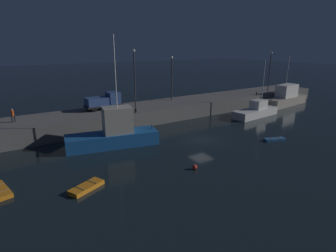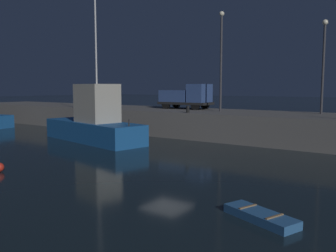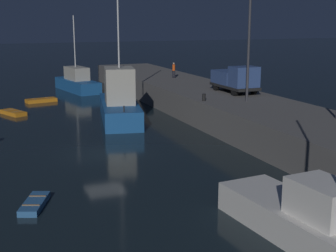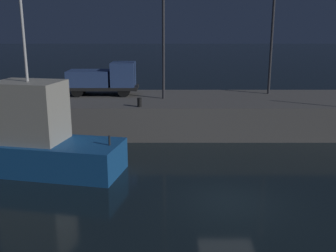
{
  "view_description": "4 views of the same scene",
  "coord_description": "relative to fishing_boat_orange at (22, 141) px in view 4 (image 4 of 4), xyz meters",
  "views": [
    {
      "loc": [
        -21.99,
        -25.83,
        11.65
      ],
      "look_at": [
        -1.82,
        5.07,
        0.88
      ],
      "focal_mm": 29.83,
      "sensor_mm": 36.0,
      "label": 1
    },
    {
      "loc": [
        11.61,
        -16.54,
        4.41
      ],
      "look_at": [
        -3.51,
        5.11,
        1.58
      ],
      "focal_mm": 38.41,
      "sensor_mm": 36.0,
      "label": 2
    },
    {
      "loc": [
        29.45,
        -7.25,
        8.67
      ],
      "look_at": [
        -0.65,
        4.82,
        1.38
      ],
      "focal_mm": 50.59,
      "sensor_mm": 36.0,
      "label": 3
    },
    {
      "loc": [
        -2.65,
        -15.62,
        7.34
      ],
      "look_at": [
        -2.55,
        7.87,
        1.39
      ],
      "focal_mm": 42.13,
      "sensor_mm": 36.0,
      "label": 4
    }
  ],
  "objects": [
    {
      "name": "ground_plane",
      "position": [
        10.14,
        -4.03,
        -1.57
      ],
      "size": [
        320.0,
        320.0,
        0.0
      ],
      "primitive_type": "plane",
      "color": "black"
    },
    {
      "name": "pier_quay",
      "position": [
        10.14,
        8.71,
        -0.43
      ],
      "size": [
        76.4,
        7.62,
        2.27
      ],
      "color": "#5B5956",
      "rests_on": "ground"
    },
    {
      "name": "fishing_boat_orange",
      "position": [
        0.0,
        0.0,
        0.0
      ],
      "size": [
        11.09,
        5.16,
        12.75
      ],
      "color": "#195193",
      "rests_on": "ground"
    },
    {
      "name": "lamp_post_west",
      "position": [
        7.17,
        8.53,
        5.77
      ],
      "size": [
        0.44,
        0.44,
        8.77
      ],
      "color": "#38383D",
      "rests_on": "pier_quay"
    },
    {
      "name": "lamp_post_east",
      "position": [
        15.27,
        10.55,
        5.12
      ],
      "size": [
        0.44,
        0.44,
        7.52
      ],
      "color": "#38383D",
      "rests_on": "pier_quay"
    },
    {
      "name": "utility_truck",
      "position": [
        2.68,
        10.04,
        1.94
      ],
      "size": [
        5.37,
        2.26,
        2.47
      ],
      "color": "black",
      "rests_on": "pier_quay"
    },
    {
      "name": "bollard_central",
      "position": [
        5.64,
        5.46,
        0.99
      ],
      "size": [
        0.28,
        0.28,
        0.58
      ],
      "primitive_type": "cylinder",
      "color": "black",
      "rests_on": "pier_quay"
    }
  ]
}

